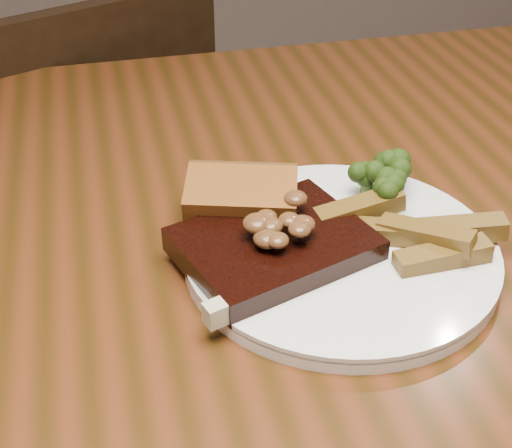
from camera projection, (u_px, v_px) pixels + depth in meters
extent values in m
cube|color=#47200E|center=(242.00, 258.00, 0.66)|extent=(1.60, 0.90, 0.04)
cube|color=black|center=(80.00, 204.00, 1.34)|extent=(0.51, 0.51, 0.04)
cylinder|color=black|center=(126.00, 226.00, 1.64)|extent=(0.04, 0.04, 0.37)
cylinder|color=black|center=(199.00, 298.00, 1.43)|extent=(0.04, 0.04, 0.37)
cylinder|color=black|center=(53.00, 366.00, 1.28)|extent=(0.04, 0.04, 0.37)
cube|color=black|center=(108.00, 134.00, 1.10)|extent=(0.37, 0.18, 0.40)
cylinder|color=white|center=(340.00, 254.00, 0.62)|extent=(0.31, 0.31, 0.01)
cube|color=black|center=(274.00, 245.00, 0.60)|extent=(0.18, 0.16, 0.02)
cube|color=#BEB393|center=(291.00, 287.00, 0.56)|extent=(0.15, 0.06, 0.02)
cube|color=brown|center=(241.00, 211.00, 0.64)|extent=(0.11, 0.08, 0.02)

